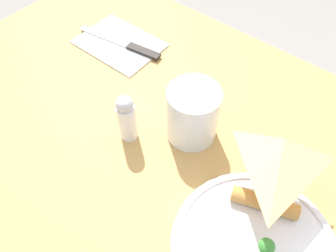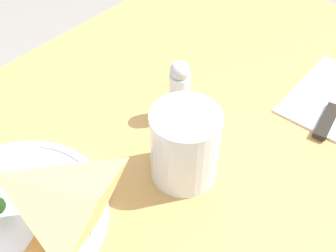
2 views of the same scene
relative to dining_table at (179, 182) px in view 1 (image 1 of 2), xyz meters
name	(u,v)px [view 1 (image 1 of 2)]	position (x,y,z in m)	size (l,w,h in m)	color
dining_table	(179,182)	(0.00, 0.00, 0.00)	(1.15, 0.71, 0.78)	tan
plate_pizza	(255,246)	(-0.19, 0.07, 0.14)	(0.24, 0.24, 0.05)	white
milk_glass	(192,116)	(0.01, -0.04, 0.17)	(0.09, 0.09, 0.11)	white
napkin_folded	(119,44)	(0.29, -0.14, 0.13)	(0.19, 0.14, 0.00)	silver
butter_knife	(123,43)	(0.27, -0.14, 0.13)	(0.22, 0.05, 0.01)	black
salt_shaker	(127,118)	(0.09, 0.04, 0.17)	(0.03, 0.03, 0.10)	white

